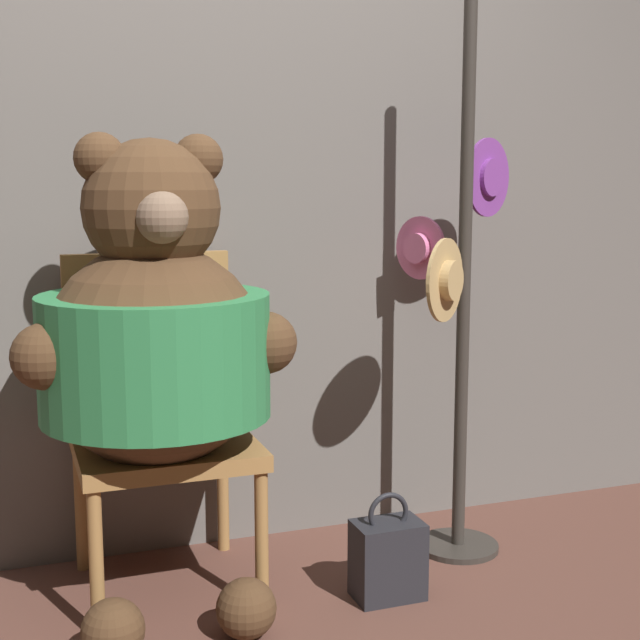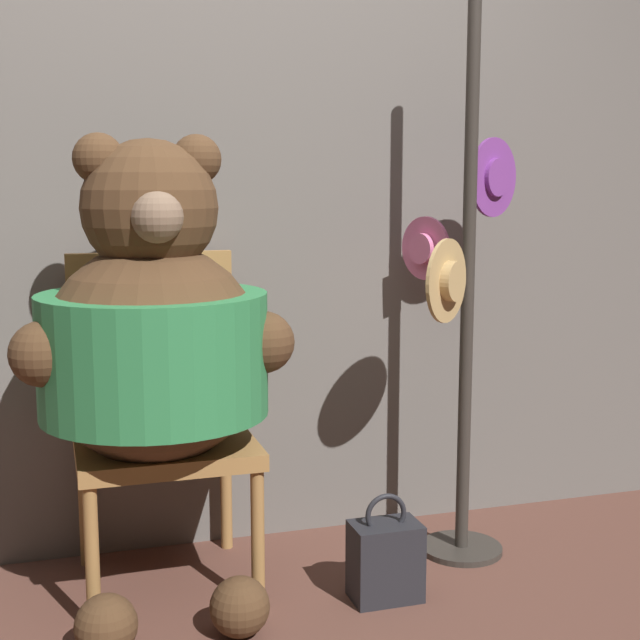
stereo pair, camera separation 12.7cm
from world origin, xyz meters
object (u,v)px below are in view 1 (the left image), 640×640
(hat_display_rack, at_px, (457,303))
(handbag_on_ground, at_px, (388,558))
(chair, at_px, (158,411))
(teddy_bear, at_px, (155,341))

(hat_display_rack, bearing_deg, handbag_on_ground, -143.83)
(chair, height_order, handbag_on_ground, chair)
(chair, relative_size, handbag_on_ground, 3.10)
(chair, relative_size, teddy_bear, 0.74)
(chair, distance_m, handbag_on_ground, 0.84)
(chair, xyz_separation_m, hat_display_rack, (0.98, -0.12, 0.31))
(hat_display_rack, distance_m, handbag_on_ground, 0.86)
(hat_display_rack, bearing_deg, teddy_bear, -176.07)
(teddy_bear, relative_size, handbag_on_ground, 4.18)
(teddy_bear, xyz_separation_m, hat_display_rack, (1.02, 0.07, 0.06))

